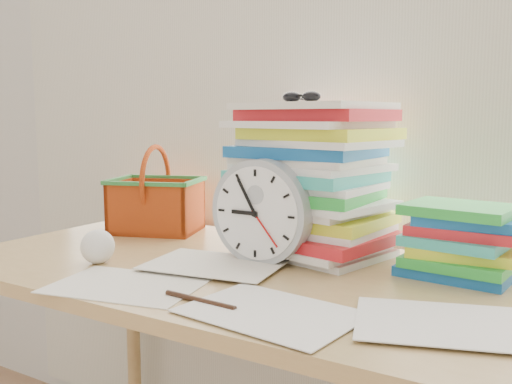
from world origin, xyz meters
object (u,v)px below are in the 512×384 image
Objects in this scene: paper_stack at (313,179)px; book_stack at (461,241)px; clock at (261,212)px; basket at (156,189)px; desk at (251,301)px.

paper_stack is 1.43× the size of book_stack.
book_stack is (0.41, 0.13, -0.04)m from clock.
book_stack is 1.03× the size of basket.
paper_stack is 0.37m from book_stack.
paper_stack is 0.50m from basket.
basket is (-0.85, 0.03, 0.05)m from book_stack.
book_stack is at bearing -3.80° from paper_stack.
paper_stack is at bearing 75.30° from desk.
paper_stack is at bearing -19.71° from basket.
paper_stack is at bearing 70.72° from clock.
desk is 5.91× the size of clock.
book_stack reaches higher than desk.
basket reaches higher than book_stack.
basket is at bearing 179.75° from paper_stack.
book_stack is at bearing 17.50° from clock.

